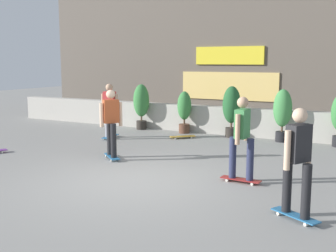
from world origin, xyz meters
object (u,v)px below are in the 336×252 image
Objects in this scene: potted_plant_0 at (141,103)px; skateboard_aside at (183,136)px; skater_by_wall_left at (110,108)px; potted_plant_2 at (232,107)px; skater_mid_plaza at (298,159)px; skater_far_left at (242,136)px; potted_plant_3 at (283,111)px; skater_by_wall_right at (111,121)px; potted_plant_1 at (184,109)px.

skateboard_aside is (2.07, -0.93, -0.87)m from potted_plant_0.
skater_by_wall_left is (0.08, -1.98, 0.01)m from potted_plant_0.
potted_plant_2 reaches higher than potted_plant_0.
skater_mid_plaza is 2.38× the size of skateboard_aside.
skater_far_left is at bearing -68.19° from potted_plant_2.
skater_mid_plaza is 6.95m from skateboard_aside.
skater_far_left is 5.78m from skater_by_wall_left.
skateboard_aside is at bearing 129.72° from skater_far_left.
potted_plant_3 is 0.92× the size of skater_by_wall_left.
skater_by_wall_right is 5.17m from skater_mid_plaza.
potted_plant_2 is at bearing 36.70° from skateboard_aside.
skater_mid_plaza reaches higher than skateboard_aside.
skater_by_wall_right is at bearing -95.43° from skateboard_aside.
skater_by_wall_right is 2.38× the size of skateboard_aside.
skateboard_aside is (-3.12, 3.76, -0.88)m from skater_far_left.
skater_by_wall_left is 2.41m from skateboard_aside.
skater_mid_plaza is (1.35, -1.49, 0.00)m from skater_far_left.
skater_far_left is at bearing -42.07° from potted_plant_0.
skater_by_wall_right is 1.00× the size of skater_mid_plaza.
potted_plant_3 is at bearing 93.58° from skater_far_left.
potted_plant_3 reaches higher than skateboard_aside.
skateboard_aside is at bearing -143.30° from potted_plant_2.
potted_plant_0 is 0.93× the size of skater_by_wall_left.
skater_by_wall_right is (-3.14, -4.22, 0.03)m from potted_plant_3.
potted_plant_1 is 2.54m from skater_by_wall_left.
skater_far_left is 4.96m from skateboard_aside.
skater_by_wall_left is at bearing 146.95° from skater_mid_plaza.
skater_mid_plaza is at bearing -49.60° from skateboard_aside.
skater_by_wall_right is (1.76, -4.22, 0.01)m from potted_plant_0.
potted_plant_2 is at bearing 111.81° from skater_far_left.
skater_by_wall_right is 2.80m from skater_by_wall_left.
potted_plant_0 is 0.99× the size of potted_plant_2.
potted_plant_2 reaches higher than skateboard_aside.
skateboard_aside is at bearing -161.82° from potted_plant_3.
skater_by_wall_right is at bearing -53.29° from skater_by_wall_left.
potted_plant_2 reaches higher than potted_plant_3.
skater_mid_plaza is at bearing -47.93° from skater_far_left.
potted_plant_1 is (1.67, 0.00, -0.14)m from potted_plant_0.
potted_plant_2 is at bearing 69.74° from skater_by_wall_right.
potted_plant_2 is (1.64, 0.00, 0.15)m from potted_plant_1.
skater_far_left reaches higher than potted_plant_0.
skater_by_wall_left is (-1.67, 2.25, 0.00)m from skater_by_wall_right.
skater_by_wall_right is (-1.56, -4.22, -0.00)m from potted_plant_2.
potted_plant_0 is 6.99m from skater_far_left.
potted_plant_0 is 2.23× the size of skateboard_aside.
skater_by_wall_right and skater_far_left have the same top height.
potted_plant_3 is 5.26m from skater_by_wall_right.
potted_plant_1 is at bearing 126.90° from skater_far_left.
skater_by_wall_left reaches higher than potted_plant_2.
potted_plant_1 is at bearing 128.22° from skater_mid_plaza.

